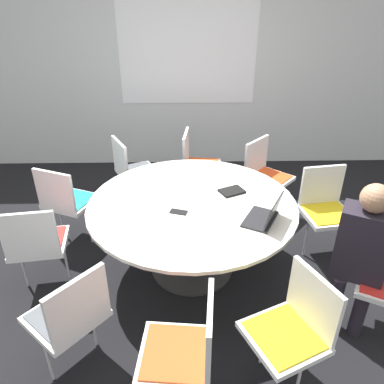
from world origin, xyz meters
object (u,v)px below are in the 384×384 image
at_px(person_0, 362,249).
at_px(cell_phone, 179,212).
at_px(chair_8, 187,347).
at_px(chair_5, 66,198).
at_px(chair_1, 326,205).
at_px(chair_4, 132,168).
at_px(laptop, 266,215).
at_px(chair_2, 265,171).
at_px(chair_9, 294,325).
at_px(spiral_notebook, 232,191).
at_px(chair_6, 36,241).
at_px(chair_3, 197,161).
at_px(chair_7, 70,313).

height_order(person_0, cell_phone, person_0).
bearing_deg(chair_8, chair_5, 39.34).
xyz_separation_m(chair_1, chair_4, (-1.93, 0.86, 0.00)).
xyz_separation_m(person_0, laptop, (-0.62, 0.35, 0.06)).
distance_m(chair_2, cell_phone, 1.50).
relative_size(chair_9, spiral_notebook, 3.40).
distance_m(chair_9, cell_phone, 1.24).
height_order(chair_4, chair_6, same).
bearing_deg(chair_2, chair_4, -51.80).
bearing_deg(chair_8, chair_3, 2.44).
relative_size(chair_1, cell_phone, 5.60).
distance_m(chair_3, chair_7, 2.48).
distance_m(person_0, laptop, 0.71).
distance_m(chair_7, laptop, 1.56).
bearing_deg(chair_7, chair_5, 56.99).
height_order(chair_1, chair_2, same).
xyz_separation_m(chair_1, person_0, (-0.08, -0.92, 0.19)).
distance_m(chair_4, chair_9, 2.59).
bearing_deg(chair_9, laptop, -22.41).
relative_size(chair_4, chair_9, 1.00).
xyz_separation_m(chair_3, chair_4, (-0.74, -0.18, 0.00)).
bearing_deg(chair_5, chair_3, 56.08).
xyz_separation_m(chair_4, spiral_notebook, (1.02, -0.95, 0.21)).
distance_m(chair_1, chair_6, 2.59).
bearing_deg(chair_3, chair_5, -50.11).
distance_m(chair_2, chair_6, 2.45).
bearing_deg(chair_9, chair_7, 60.34).
bearing_deg(chair_5, chair_8, -33.37).
bearing_deg(laptop, chair_5, -84.44).
distance_m(chair_1, chair_5, 2.50).
relative_size(chair_3, person_0, 0.71).
xyz_separation_m(chair_2, laptop, (-0.27, -1.30, 0.26)).
relative_size(chair_4, spiral_notebook, 3.40).
xyz_separation_m(chair_9, person_0, (0.59, 0.50, 0.19)).
bearing_deg(laptop, chair_1, 157.06).
distance_m(chair_9, spiral_notebook, 1.36).
height_order(chair_7, spiral_notebook, chair_7).
relative_size(chair_5, cell_phone, 5.60).
height_order(chair_6, laptop, laptop).
height_order(chair_1, person_0, person_0).
bearing_deg(chair_8, chair_9, -72.01).
relative_size(chair_7, cell_phone, 5.60).
height_order(person_0, laptop, person_0).
xyz_separation_m(chair_4, person_0, (1.84, -1.77, 0.19)).
distance_m(chair_4, cell_phone, 1.40).
bearing_deg(chair_4, cell_phone, -4.35).
bearing_deg(person_0, chair_4, -15.66).
distance_m(chair_3, chair_8, 2.59).
distance_m(chair_6, person_0, 2.50).
height_order(chair_4, chair_5, same).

